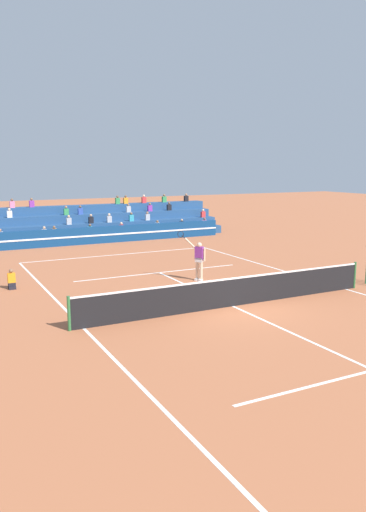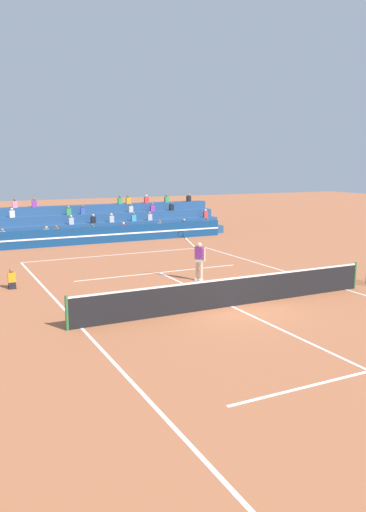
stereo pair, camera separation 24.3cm
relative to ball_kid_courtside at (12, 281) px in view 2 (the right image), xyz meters
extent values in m
plane|color=#AD603D|center=(6.70, -6.31, -0.33)|extent=(120.00, 120.00, 0.00)
cube|color=white|center=(6.70, 5.59, -0.33)|extent=(11.00, 0.10, 0.01)
cube|color=white|center=(1.20, -6.31, -0.33)|extent=(0.10, 23.80, 0.01)
cube|color=white|center=(12.20, -6.31, -0.33)|extent=(0.10, 23.80, 0.01)
cube|color=white|center=(6.70, 0.11, -0.33)|extent=(8.25, 0.10, 0.01)
cube|color=white|center=(6.70, -6.31, -0.33)|extent=(0.10, 12.85, 0.01)
cylinder|color=#2D6B38|center=(0.75, -6.31, 0.22)|extent=(0.10, 0.10, 1.10)
cylinder|color=#2D6B38|center=(12.65, -6.31, 0.22)|extent=(0.10, 0.10, 1.10)
cube|color=black|center=(6.70, -6.31, 0.17)|extent=(11.90, 0.02, 1.00)
cube|color=white|center=(6.70, -6.31, 0.70)|extent=(11.90, 0.04, 0.06)
cube|color=navy|center=(6.70, 10.09, 0.22)|extent=(18.00, 0.24, 1.10)
cube|color=white|center=(6.70, 9.96, 0.22)|extent=(18.00, 0.02, 0.10)
cube|color=navy|center=(6.70, 11.36, -0.06)|extent=(20.07, 0.95, 0.55)
cube|color=red|center=(8.91, 11.19, 0.44)|extent=(0.32, 0.22, 0.44)
sphere|color=beige|center=(8.91, 11.19, 0.76)|extent=(0.18, 0.18, 0.18)
cube|color=pink|center=(15.46, 11.19, 0.44)|extent=(0.32, 0.22, 0.44)
sphere|color=brown|center=(15.46, 11.19, 0.76)|extent=(0.18, 0.18, 0.18)
cube|color=orange|center=(4.32, 11.19, 0.44)|extent=(0.32, 0.22, 0.44)
sphere|color=brown|center=(4.32, 11.19, 0.76)|extent=(0.18, 0.18, 0.18)
cube|color=black|center=(13.56, 11.19, 0.44)|extent=(0.32, 0.22, 0.44)
sphere|color=tan|center=(13.56, 11.19, 0.76)|extent=(0.18, 0.18, 0.18)
cube|color=silver|center=(1.02, 11.19, 0.44)|extent=(0.32, 0.22, 0.44)
sphere|color=#9E7051|center=(1.02, 11.19, 0.76)|extent=(0.18, 0.18, 0.18)
cube|color=teal|center=(6.70, 11.19, 0.44)|extent=(0.32, 0.22, 0.44)
sphere|color=brown|center=(6.70, 11.19, 0.76)|extent=(0.18, 0.18, 0.18)
cube|color=silver|center=(11.61, 11.19, 0.44)|extent=(0.32, 0.22, 0.44)
sphere|color=brown|center=(11.61, 11.19, 0.76)|extent=(0.18, 0.18, 0.18)
cube|color=silver|center=(3.69, 11.19, 0.44)|extent=(0.32, 0.22, 0.44)
sphere|color=tan|center=(3.69, 11.19, 0.76)|extent=(0.18, 0.18, 0.18)
cube|color=navy|center=(6.70, 12.31, 0.22)|extent=(20.07, 0.95, 1.10)
cube|color=#B2B2B7|center=(11.25, 12.14, 0.99)|extent=(0.32, 0.22, 0.44)
sphere|color=#9E7051|center=(11.25, 12.14, 1.31)|extent=(0.18, 0.18, 0.18)
cube|color=black|center=(7.06, 12.14, 0.99)|extent=(0.32, 0.22, 0.44)
sphere|color=tan|center=(7.06, 12.14, 1.31)|extent=(0.18, 0.18, 0.18)
cube|color=#B2B2B7|center=(8.37, 12.14, 0.99)|extent=(0.32, 0.22, 0.44)
sphere|color=beige|center=(8.37, 12.14, 1.31)|extent=(0.18, 0.18, 0.18)
cube|color=teal|center=(10.01, 12.14, 0.99)|extent=(0.32, 0.22, 0.44)
sphere|color=brown|center=(10.01, 12.14, 1.31)|extent=(0.18, 0.18, 0.18)
cube|color=#B2B2B7|center=(5.54, 12.14, 0.99)|extent=(0.32, 0.22, 0.44)
sphere|color=tan|center=(5.54, 12.14, 1.31)|extent=(0.18, 0.18, 0.18)
cube|color=red|center=(15.87, 12.14, 0.99)|extent=(0.32, 0.22, 0.44)
sphere|color=beige|center=(15.87, 12.14, 1.31)|extent=(0.18, 0.18, 0.18)
cube|color=navy|center=(6.70, 13.26, 0.49)|extent=(20.07, 0.95, 1.65)
cube|color=#338C4C|center=(5.62, 13.09, 1.54)|extent=(0.32, 0.22, 0.44)
sphere|color=#9E7051|center=(5.62, 13.09, 1.86)|extent=(0.18, 0.18, 0.18)
cube|color=black|center=(13.45, 13.09, 1.54)|extent=(0.32, 0.22, 0.44)
sphere|color=brown|center=(13.45, 13.09, 1.86)|extent=(0.18, 0.18, 0.18)
cube|color=#2D4CA5|center=(6.61, 13.09, 1.54)|extent=(0.32, 0.22, 0.44)
sphere|color=brown|center=(6.61, 13.09, 1.86)|extent=(0.18, 0.18, 0.18)
cube|color=silver|center=(1.90, 13.09, 1.54)|extent=(0.32, 0.22, 0.44)
sphere|color=beige|center=(1.90, 13.09, 1.86)|extent=(0.18, 0.18, 0.18)
cube|color=#B2B2B7|center=(10.16, 13.09, 1.54)|extent=(0.32, 0.22, 0.44)
sphere|color=brown|center=(10.16, 13.09, 1.86)|extent=(0.18, 0.18, 0.18)
cube|color=purple|center=(11.86, 13.09, 1.54)|extent=(0.32, 0.22, 0.44)
sphere|color=brown|center=(11.86, 13.09, 1.86)|extent=(0.18, 0.18, 0.18)
cube|color=navy|center=(6.70, 14.21, 0.77)|extent=(20.07, 0.95, 2.20)
cube|color=purple|center=(3.52, 14.04, 2.09)|extent=(0.32, 0.22, 0.44)
sphere|color=brown|center=(3.52, 14.04, 2.41)|extent=(0.18, 0.18, 0.18)
cube|color=red|center=(11.79, 14.04, 2.09)|extent=(0.32, 0.22, 0.44)
sphere|color=beige|center=(11.79, 14.04, 2.41)|extent=(0.18, 0.18, 0.18)
cube|color=#338C4C|center=(13.49, 14.04, 2.09)|extent=(0.32, 0.22, 0.44)
sphere|color=brown|center=(13.49, 14.04, 2.41)|extent=(0.18, 0.18, 0.18)
cube|color=orange|center=(10.33, 14.04, 2.09)|extent=(0.32, 0.22, 0.44)
sphere|color=brown|center=(10.33, 14.04, 2.41)|extent=(0.18, 0.18, 0.18)
cube|color=black|center=(15.40, 14.04, 2.09)|extent=(0.32, 0.22, 0.44)
sphere|color=#9E7051|center=(15.40, 14.04, 2.41)|extent=(0.18, 0.18, 0.18)
cube|color=#338C4C|center=(9.70, 14.04, 2.09)|extent=(0.32, 0.22, 0.44)
sphere|color=brown|center=(9.70, 14.04, 2.41)|extent=(0.18, 0.18, 0.18)
cube|color=pink|center=(2.24, 14.04, 2.09)|extent=(0.32, 0.22, 0.44)
sphere|color=brown|center=(2.24, 14.04, 2.41)|extent=(0.18, 0.18, 0.18)
cube|color=black|center=(0.00, 0.00, -0.27)|extent=(0.28, 0.36, 0.12)
cube|color=black|center=(0.00, 0.00, -0.15)|extent=(0.28, 0.24, 0.18)
cube|color=orange|center=(0.00, 0.00, 0.14)|extent=(0.30, 0.18, 0.40)
sphere|color=brown|center=(0.00, 0.00, 0.43)|extent=(0.17, 0.17, 0.17)
cylinder|color=beige|center=(7.63, -2.30, 0.12)|extent=(0.14, 0.14, 0.90)
cylinder|color=beige|center=(7.56, -2.08, 0.12)|extent=(0.14, 0.14, 0.90)
cube|color=white|center=(7.59, -2.21, 0.61)|extent=(0.35, 0.38, 0.20)
cube|color=purple|center=(7.59, -2.21, 0.91)|extent=(0.38, 0.41, 0.56)
sphere|color=beige|center=(7.59, -2.21, 1.27)|extent=(0.22, 0.22, 0.22)
cube|color=white|center=(7.60, -2.33, -0.29)|extent=(0.28, 0.25, 0.09)
cube|color=white|center=(7.53, -2.10, -0.29)|extent=(0.28, 0.25, 0.09)
cylinder|color=beige|center=(7.73, -2.40, 0.85)|extent=(0.09, 0.09, 0.56)
cylinder|color=beige|center=(7.31, -1.85, 1.32)|extent=(0.39, 0.47, 0.45)
cylinder|color=black|center=(7.12, -1.61, 1.57)|extent=(0.14, 0.17, 0.16)
torus|color=black|center=(7.03, -1.50, 1.68)|extent=(0.29, 0.36, 0.43)
sphere|color=#C6DB33|center=(10.51, 2.91, -0.30)|extent=(0.07, 0.07, 0.07)
camera|label=1|loc=(-2.83, -20.97, 4.69)|focal=35.00mm
camera|label=2|loc=(-2.62, -21.08, 4.69)|focal=35.00mm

